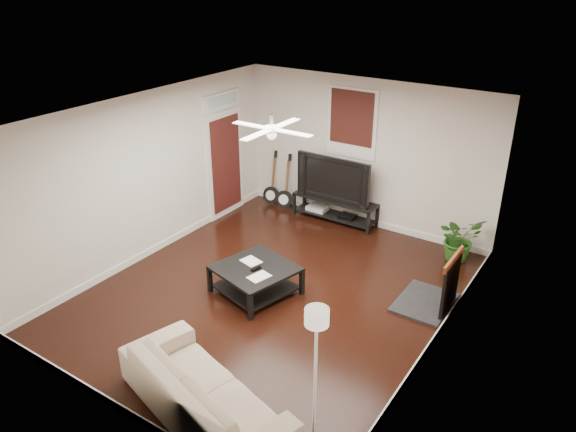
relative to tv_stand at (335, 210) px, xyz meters
The scene contains 14 objects.
room 3.05m from the tv_stand, 80.22° to the right, with size 5.01×6.01×2.81m.
brick_accent 3.65m from the tv_stand, 30.96° to the right, with size 0.02×2.20×2.80m, color #A45335.
fireplace 3.22m from the tv_stand, 33.60° to the right, with size 0.80×1.10×0.92m, color black.
window_back 1.73m from the tv_stand, 46.67° to the left, with size 1.00×0.06×1.30m, color black.
door_left 2.39m from the tv_stand, 156.05° to the right, with size 0.08×1.00×2.50m, color white.
tv_stand is the anchor object (origin of this frame).
tv 0.67m from the tv_stand, 90.00° to the left, with size 1.52×0.20×0.87m, color black.
coffee_table 2.93m from the tv_stand, 85.20° to the right, with size 1.07×1.07×0.45m, color black.
sofa 5.43m from the tv_stand, 76.33° to the right, with size 2.33×0.91×0.68m, color tan.
floor_lamp 5.85m from the tv_stand, 63.02° to the right, with size 0.31×0.31×1.90m, color silver, non-canonical shape.
potted_plant 2.51m from the tv_stand, ahead, with size 0.72×0.62×0.80m, color #275D1A.
guitar_left 1.54m from the tv_stand, behind, with size 0.35×0.25×1.15m, color black, non-canonical shape.
guitar_right 1.20m from the tv_stand, behind, with size 0.35×0.25×1.15m, color black, non-canonical shape.
ceiling_fan 3.68m from the tv_stand, 80.22° to the right, with size 1.24×1.24×0.32m, color white, non-canonical shape.
Camera 1 is at (4.15, -5.87, 4.67)m, focal length 34.27 mm.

